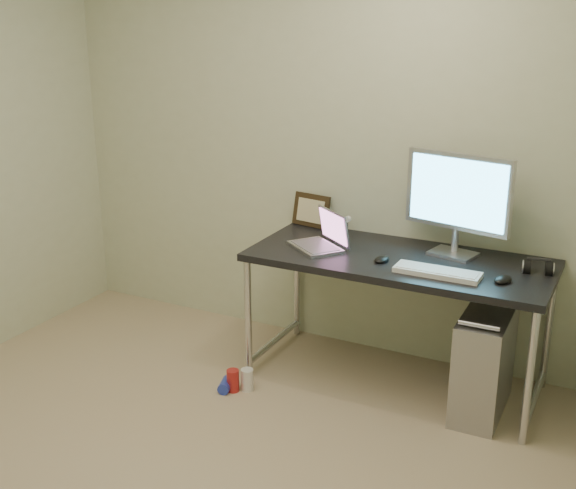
# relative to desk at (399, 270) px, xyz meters

# --- Properties ---
(floor) EXTENTS (3.50, 3.50, 0.00)m
(floor) POSITION_rel_desk_xyz_m (-0.64, -1.39, -0.67)
(floor) COLOR tan
(floor) RESTS_ON ground
(wall_back) EXTENTS (3.50, 0.02, 2.50)m
(wall_back) POSITION_rel_desk_xyz_m (-0.64, 0.36, 0.58)
(wall_back) COLOR beige
(wall_back) RESTS_ON ground
(desk) EXTENTS (1.62, 0.71, 0.75)m
(desk) POSITION_rel_desk_xyz_m (0.00, 0.00, 0.00)
(desk) COLOR black
(desk) RESTS_ON ground
(tower_computer) EXTENTS (0.24, 0.54, 0.59)m
(tower_computer) POSITION_rel_desk_xyz_m (0.52, -0.09, -0.39)
(tower_computer) COLOR #A1A2A6
(tower_computer) RESTS_ON ground
(cable_a) EXTENTS (0.01, 0.16, 0.69)m
(cable_a) POSITION_rel_desk_xyz_m (0.47, 0.31, -0.27)
(cable_a) COLOR black
(cable_a) RESTS_ON ground
(cable_b) EXTENTS (0.02, 0.11, 0.71)m
(cable_b) POSITION_rel_desk_xyz_m (0.56, 0.29, -0.29)
(cable_b) COLOR black
(cable_b) RESTS_ON ground
(can_red) EXTENTS (0.09, 0.09, 0.13)m
(can_red) POSITION_rel_desk_xyz_m (-0.76, -0.52, -0.61)
(can_red) COLOR red
(can_red) RESTS_ON ground
(can_white) EXTENTS (0.08, 0.08, 0.13)m
(can_white) POSITION_rel_desk_xyz_m (-0.69, -0.47, -0.61)
(can_white) COLOR white
(can_white) RESTS_ON ground
(can_blue) EXTENTS (0.10, 0.13, 0.07)m
(can_blue) POSITION_rel_desk_xyz_m (-0.80, -0.53, -0.64)
(can_blue) COLOR blue
(can_blue) RESTS_ON ground
(laptop) EXTENTS (0.39, 0.38, 0.21)m
(laptop) POSITION_rel_desk_xyz_m (-0.44, -0.03, 0.13)
(laptop) COLOR silver
(laptop) RESTS_ON desk
(monitor) EXTENTS (0.59, 0.22, 0.56)m
(monitor) POSITION_rel_desk_xyz_m (0.25, 0.17, 0.41)
(monitor) COLOR silver
(monitor) RESTS_ON desk
(keyboard) EXTENTS (0.43, 0.15, 0.03)m
(keyboard) POSITION_rel_desk_xyz_m (0.26, -0.17, 0.09)
(keyboard) COLOR white
(keyboard) RESTS_ON desk
(mouse_right) EXTENTS (0.10, 0.14, 0.04)m
(mouse_right) POSITION_rel_desk_xyz_m (0.57, -0.13, 0.10)
(mouse_right) COLOR black
(mouse_right) RESTS_ON desk
(mouse_left) EXTENTS (0.08, 0.12, 0.04)m
(mouse_left) POSITION_rel_desk_xyz_m (-0.06, -0.11, 0.10)
(mouse_left) COLOR black
(mouse_left) RESTS_ON desk
(headphones) EXTENTS (0.16, 0.09, 0.10)m
(headphones) POSITION_rel_desk_xyz_m (0.71, 0.09, 0.10)
(headphones) COLOR black
(headphones) RESTS_ON desk
(picture_frame) EXTENTS (0.26, 0.11, 0.20)m
(picture_frame) POSITION_rel_desk_xyz_m (-0.68, 0.32, 0.18)
(picture_frame) COLOR black
(picture_frame) RESTS_ON desk
(webcam) EXTENTS (0.04, 0.03, 0.11)m
(webcam) POSITION_rel_desk_xyz_m (-0.42, 0.27, 0.16)
(webcam) COLOR silver
(webcam) RESTS_ON desk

